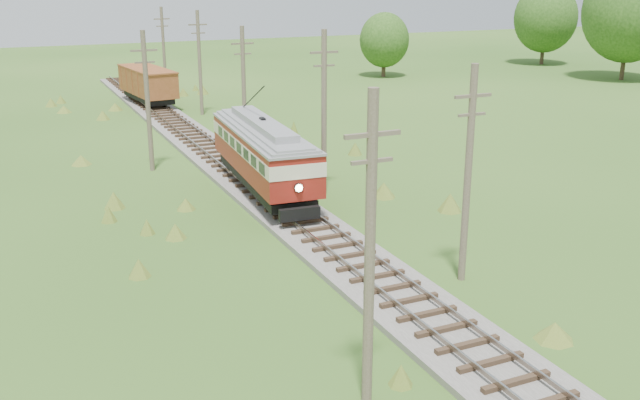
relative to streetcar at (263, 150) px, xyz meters
name	(u,v)px	position (x,y,z in m)	size (l,w,h in m)	color
railbed_main	(252,183)	(0.00, 2.05, -2.43)	(3.60, 96.00, 0.57)	#605B54
streetcar	(263,150)	(0.00, 0.00, 0.00)	(3.77, 12.43, 5.63)	black
gondola	(148,83)	(0.00, 31.12, -0.44)	(3.92, 9.28, 2.99)	black
gravel_pile	(250,126)	(4.74, 16.18, -2.09)	(3.10, 3.29, 1.13)	gray
utility_pole_r_2	(468,173)	(3.30, -13.95, 1.80)	(1.60, 0.30, 8.60)	brown
utility_pole_r_3	(324,112)	(3.20, -0.95, 2.01)	(1.60, 0.30, 9.00)	brown
utility_pole_r_4	(244,85)	(3.00, 12.05, 1.70)	(1.60, 0.30, 8.40)	brown
utility_pole_r_5	(200,62)	(3.40, 25.05, 1.96)	(1.60, 0.30, 8.90)	brown
utility_pole_r_6	(164,50)	(3.20, 38.05, 1.85)	(1.60, 0.30, 8.70)	brown
utility_pole_l_a	(370,251)	(-4.20, -19.95, 2.01)	(1.60, 0.30, 9.00)	brown
utility_pole_l_b	(147,100)	(-4.50, 8.05, 1.80)	(1.60, 0.30, 8.60)	brown
tree_right_4	(630,12)	(54.00, 26.05, 5.12)	(10.50, 10.50, 13.53)	#38281C
tree_right_5	(546,18)	(56.00, 42.05, 3.57)	(8.40, 8.40, 10.82)	#38281C
tree_mid_b	(384,40)	(30.00, 40.05, 1.71)	(5.88, 5.88, 7.57)	#38281C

